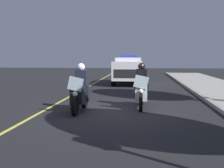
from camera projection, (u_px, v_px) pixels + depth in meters
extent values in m
plane|color=black|center=(109.00, 111.00, 10.23)|extent=(80.00, 80.00, 0.00)
cube|color=#9E9B93|center=(224.00, 111.00, 9.81)|extent=(48.00, 0.24, 0.15)
cube|color=#E0D14C|center=(45.00, 110.00, 10.48)|extent=(48.00, 0.12, 0.01)
cylinder|color=black|center=(75.00, 106.00, 9.42)|extent=(0.64, 0.13, 0.64)
cylinder|color=black|center=(85.00, 99.00, 10.90)|extent=(0.64, 0.15, 0.64)
cube|color=black|center=(80.00, 94.00, 10.11)|extent=(1.21, 0.45, 0.56)
ellipsoid|color=black|center=(80.00, 86.00, 10.03)|extent=(0.56, 0.33, 0.24)
cube|color=silver|center=(75.00, 84.00, 9.45)|extent=(0.07, 0.56, 0.53)
sphere|color=#F9F4CC|center=(75.00, 94.00, 9.42)|extent=(0.17, 0.17, 0.17)
sphere|color=red|center=(72.00, 86.00, 9.60)|extent=(0.09, 0.09, 0.09)
sphere|color=#1933F2|center=(81.00, 86.00, 9.57)|extent=(0.09, 0.09, 0.09)
cube|color=black|center=(81.00, 78.00, 10.29)|extent=(0.28, 0.40, 0.60)
cube|color=black|center=(86.00, 94.00, 10.26)|extent=(0.18, 0.14, 0.56)
cube|color=black|center=(76.00, 94.00, 10.30)|extent=(0.18, 0.14, 0.56)
sphere|color=silver|center=(81.00, 67.00, 10.23)|extent=(0.28, 0.28, 0.28)
cylinder|color=black|center=(141.00, 103.00, 10.16)|extent=(0.64, 0.13, 0.64)
cylinder|color=black|center=(142.00, 97.00, 11.64)|extent=(0.64, 0.15, 0.64)
cube|color=silver|center=(141.00, 92.00, 10.85)|extent=(1.21, 0.45, 0.56)
ellipsoid|color=silver|center=(141.00, 84.00, 10.77)|extent=(0.56, 0.33, 0.24)
cube|color=silver|center=(141.00, 82.00, 10.19)|extent=(0.07, 0.56, 0.53)
sphere|color=#F9F4CC|center=(141.00, 91.00, 10.16)|extent=(0.17, 0.17, 0.17)
sphere|color=red|center=(137.00, 84.00, 10.34)|extent=(0.09, 0.09, 0.09)
sphere|color=#1933F2|center=(146.00, 84.00, 10.30)|extent=(0.09, 0.09, 0.09)
cube|color=black|center=(142.00, 77.00, 11.02)|extent=(0.28, 0.40, 0.60)
cube|color=black|center=(147.00, 91.00, 10.99)|extent=(0.18, 0.14, 0.56)
cube|color=black|center=(136.00, 91.00, 11.04)|extent=(0.18, 0.14, 0.56)
sphere|color=black|center=(142.00, 66.00, 10.97)|extent=(0.28, 0.28, 0.28)
cube|color=silver|center=(129.00, 70.00, 20.44)|extent=(4.92, 1.96, 1.24)
cube|color=silver|center=(129.00, 60.00, 20.67)|extent=(2.42, 1.78, 0.36)
cube|color=#2633D8|center=(129.00, 56.00, 20.45)|extent=(0.29, 1.20, 0.14)
cube|color=black|center=(126.00, 74.00, 18.08)|extent=(0.14, 1.62, 0.56)
cylinder|color=black|center=(141.00, 80.00, 18.86)|extent=(0.80, 0.29, 0.80)
cylinder|color=black|center=(114.00, 80.00, 19.07)|extent=(0.80, 0.29, 0.80)
cylinder|color=black|center=(141.00, 77.00, 21.93)|extent=(0.80, 0.29, 0.80)
cylinder|color=black|center=(118.00, 77.00, 22.14)|extent=(0.80, 0.29, 0.80)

